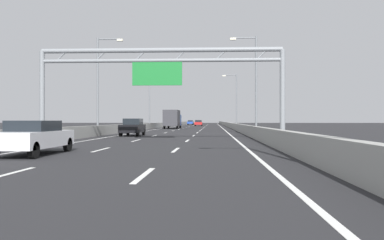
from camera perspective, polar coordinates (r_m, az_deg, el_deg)
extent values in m
plane|color=#262628|center=(98.13, 0.85, -0.87)|extent=(260.00, 260.00, 0.00)
cube|color=white|center=(11.94, -24.09, -6.85)|extent=(0.16, 3.00, 0.01)
cube|color=white|center=(20.33, -12.45, -4.03)|extent=(0.16, 3.00, 0.01)
cube|color=white|center=(29.09, -7.73, -2.83)|extent=(0.16, 3.00, 0.01)
cube|color=white|center=(37.97, -5.21, -2.18)|extent=(0.16, 3.00, 0.01)
cube|color=white|center=(46.89, -3.65, -1.77)|extent=(0.16, 3.00, 0.01)
cube|color=white|center=(55.83, -2.59, -1.49)|extent=(0.16, 3.00, 0.01)
cube|color=white|center=(64.80, -1.82, -1.29)|extent=(0.16, 3.00, 0.01)
cube|color=white|center=(73.77, -1.24, -1.14)|extent=(0.16, 3.00, 0.01)
cube|color=white|center=(82.74, -0.78, -1.02)|extent=(0.16, 3.00, 0.01)
cube|color=white|center=(91.73, -0.42, -0.92)|extent=(0.16, 3.00, 0.01)
cube|color=white|center=(100.71, -0.12, -0.84)|extent=(0.16, 3.00, 0.01)
cube|color=white|center=(109.70, 0.13, -0.78)|extent=(0.16, 3.00, 0.01)
cube|color=white|center=(118.69, 0.35, -0.72)|extent=(0.16, 3.00, 0.01)
cube|color=white|center=(127.68, 0.53, -0.67)|extent=(0.16, 3.00, 0.01)
cube|color=white|center=(136.67, 0.69, -0.63)|extent=(0.16, 3.00, 0.01)
cube|color=white|center=(145.66, 0.83, -0.59)|extent=(0.16, 3.00, 0.01)
cube|color=white|center=(154.66, 0.95, -0.56)|extent=(0.16, 3.00, 0.01)
cube|color=white|center=(10.80, -6.66, -7.57)|extent=(0.16, 3.00, 0.01)
cube|color=white|center=(19.69, -2.27, -4.16)|extent=(0.16, 3.00, 0.01)
cube|color=white|center=(28.65, -0.63, -2.87)|extent=(0.16, 3.00, 0.01)
cube|color=white|center=(37.63, 0.23, -2.19)|extent=(0.16, 3.00, 0.01)
cube|color=white|center=(46.61, 0.75, -1.78)|extent=(0.16, 3.00, 0.01)
cube|color=white|center=(55.60, 1.11, -1.50)|extent=(0.16, 3.00, 0.01)
cube|color=white|center=(64.60, 1.36, -1.29)|extent=(0.16, 3.00, 0.01)
cube|color=white|center=(73.59, 1.56, -1.14)|extent=(0.16, 3.00, 0.01)
cube|color=white|center=(82.59, 1.71, -1.02)|extent=(0.16, 3.00, 0.01)
cube|color=white|center=(91.58, 1.83, -0.92)|extent=(0.16, 3.00, 0.01)
cube|color=white|center=(100.58, 1.93, -0.84)|extent=(0.16, 3.00, 0.01)
cube|color=white|center=(109.58, 2.02, -0.78)|extent=(0.16, 3.00, 0.01)
cube|color=white|center=(118.58, 2.09, -0.72)|extent=(0.16, 3.00, 0.01)
cube|color=white|center=(127.58, 2.15, -0.67)|extent=(0.16, 3.00, 0.01)
cube|color=white|center=(136.57, 2.20, -0.63)|extent=(0.16, 3.00, 0.01)
cube|color=white|center=(145.57, 2.25, -0.59)|extent=(0.16, 3.00, 0.01)
cube|color=white|center=(154.57, 2.29, -0.56)|extent=(0.16, 3.00, 0.01)
cube|color=white|center=(86.52, -2.91, -0.98)|extent=(0.16, 176.00, 0.01)
cube|color=white|center=(86.08, 4.06, -0.98)|extent=(0.16, 176.00, 0.01)
cube|color=#9E9E99|center=(108.57, -2.59, -0.54)|extent=(0.45, 220.00, 0.95)
cube|color=#9E9E99|center=(108.11, 4.71, -0.54)|extent=(0.45, 220.00, 0.95)
cylinder|color=gray|center=(30.31, -20.04, 3.14)|extent=(0.36, 0.36, 6.20)
cylinder|color=gray|center=(28.29, 12.41, 3.36)|extent=(0.36, 0.36, 6.20)
cylinder|color=gray|center=(28.49, -4.39, 9.62)|extent=(16.46, 0.32, 0.32)
cylinder|color=gray|center=(28.38, -4.39, 8.22)|extent=(16.46, 0.26, 0.26)
cylinder|color=gray|center=(30.08, -17.60, 8.43)|extent=(0.74, 0.10, 0.74)
cylinder|color=gray|center=(29.24, -12.50, 8.67)|extent=(0.74, 0.10, 0.74)
cylinder|color=gray|center=(28.64, -7.14, 8.86)|extent=(0.74, 0.10, 0.74)
cylinder|color=gray|center=(28.30, -1.60, 8.96)|extent=(0.74, 0.10, 0.74)
cylinder|color=gray|center=(28.21, 4.04, 8.99)|extent=(0.74, 0.10, 0.74)
cylinder|color=gray|center=(28.40, 9.65, 8.93)|extent=(0.74, 0.10, 0.74)
cube|color=#19752D|center=(28.30, -4.85, 6.41)|extent=(3.40, 0.12, 1.60)
cylinder|color=slate|center=(41.42, -12.92, 4.57)|extent=(0.20, 0.20, 9.50)
cylinder|color=slate|center=(41.76, -11.44, 10.91)|extent=(2.20, 0.12, 0.12)
cube|color=#F2EAC6|center=(41.48, -9.94, 10.84)|extent=(0.56, 0.28, 0.20)
cylinder|color=slate|center=(40.06, 8.86, 4.73)|extent=(0.20, 0.20, 9.50)
cylinder|color=slate|center=(40.61, 7.29, 11.22)|extent=(2.20, 0.12, 0.12)
cube|color=#F2EAC6|center=(40.52, 5.71, 11.10)|extent=(0.56, 0.28, 0.20)
cylinder|color=slate|center=(73.40, -5.90, 2.56)|extent=(0.20, 0.20, 9.50)
cylinder|color=slate|center=(73.59, -5.05, 6.15)|extent=(2.20, 0.12, 0.12)
cube|color=#F2EAC6|center=(73.44, -4.20, 6.08)|extent=(0.56, 0.28, 0.20)
cylinder|color=slate|center=(72.65, 6.20, 2.59)|extent=(0.20, 0.20, 9.50)
cylinder|color=slate|center=(72.95, 5.33, 6.20)|extent=(2.20, 0.12, 0.12)
cube|color=#F2EAC6|center=(72.90, 4.46, 6.13)|extent=(0.56, 0.28, 0.20)
cube|color=#2347AD|center=(132.36, -0.23, -0.37)|extent=(1.80, 4.69, 0.67)
cube|color=black|center=(132.33, -0.23, -0.13)|extent=(1.58, 1.96, 0.44)
cylinder|color=black|center=(134.20, -0.52, -0.51)|extent=(0.22, 0.64, 0.64)
cylinder|color=black|center=(134.12, 0.15, -0.51)|extent=(0.22, 0.64, 0.64)
cylinder|color=black|center=(130.62, -0.62, -0.52)|extent=(0.22, 0.64, 0.64)
cylinder|color=black|center=(130.53, 0.07, -0.52)|extent=(0.22, 0.64, 0.64)
cube|color=red|center=(104.30, 0.91, -0.47)|extent=(1.85, 4.40, 0.64)
cube|color=black|center=(103.74, 0.90, -0.15)|extent=(1.63, 1.95, 0.51)
cylinder|color=black|center=(105.99, 0.50, -0.63)|extent=(0.22, 0.64, 0.64)
cylinder|color=black|center=(105.93, 1.38, -0.63)|extent=(0.22, 0.64, 0.64)
cylinder|color=black|center=(102.68, 0.42, -0.65)|extent=(0.22, 0.64, 0.64)
cylinder|color=black|center=(102.62, 1.33, -0.65)|extent=(0.22, 0.64, 0.64)
cube|color=black|center=(37.88, -8.22, -1.16)|extent=(1.72, 4.21, 0.72)
cube|color=black|center=(38.11, -8.15, -0.21)|extent=(1.52, 1.99, 0.54)
cylinder|color=black|center=(39.56, -8.85, -1.63)|extent=(0.22, 0.64, 0.64)
cylinder|color=black|center=(39.28, -6.71, -1.65)|extent=(0.22, 0.64, 0.64)
cylinder|color=black|center=(36.52, -9.85, -1.77)|extent=(0.22, 0.64, 0.64)
cylinder|color=black|center=(36.22, -7.53, -1.78)|extent=(0.22, 0.64, 0.64)
cube|color=silver|center=(18.20, -20.98, -2.48)|extent=(1.74, 4.66, 0.65)
cube|color=black|center=(18.16, -21.02, -0.76)|extent=(1.53, 2.18, 0.44)
cylinder|color=black|center=(20.15, -20.91, -3.17)|extent=(0.22, 0.64, 0.64)
cylinder|color=black|center=(19.59, -16.83, -3.26)|extent=(0.22, 0.64, 0.64)
cylinder|color=black|center=(16.29, -21.07, -3.92)|extent=(0.22, 0.64, 0.64)
cube|color=#194799|center=(74.43, -2.47, -0.02)|extent=(2.43, 2.42, 1.94)
cube|color=#333338|center=(70.03, -2.82, 0.28)|extent=(2.43, 6.02, 2.67)
cylinder|color=black|center=(74.85, -3.27, -0.76)|extent=(0.28, 0.96, 0.96)
cylinder|color=black|center=(74.65, -1.63, -0.76)|extent=(0.28, 0.96, 0.96)
cylinder|color=black|center=(68.55, -3.84, -0.83)|extent=(0.28, 0.96, 0.96)
cylinder|color=black|center=(68.33, -2.06, -0.83)|extent=(0.28, 0.96, 0.96)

